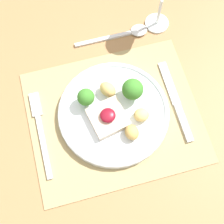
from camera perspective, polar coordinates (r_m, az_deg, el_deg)
ground_plane at (r=1.50m, az=0.20°, el=-10.54°), size 8.00×8.00×0.00m
dining_table at (r=0.85m, az=0.35°, el=-2.90°), size 1.51×0.94×0.76m
placemat at (r=0.76m, az=0.39°, el=-0.85°), size 0.41×0.34×0.00m
dinner_plate at (r=0.75m, az=0.13°, el=0.08°), size 0.27×0.27×0.08m
fork at (r=0.77m, az=-13.00°, el=-2.80°), size 0.02×0.22×0.01m
knife at (r=0.78m, az=11.87°, el=1.11°), size 0.02×0.22×0.01m
spoon at (r=0.87m, az=2.89°, el=14.24°), size 0.20×0.04×0.01m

